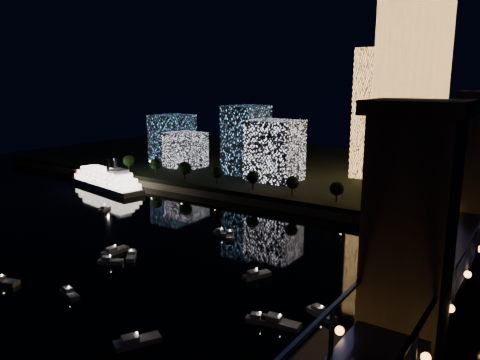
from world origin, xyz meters
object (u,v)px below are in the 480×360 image
object	(u,v)px
tower_cylindrical	(410,90)
riverboat	(104,179)
truss_bridge	(437,279)
tower_rectangular	(378,114)

from	to	relation	value
tower_cylindrical	riverboat	distance (m)	151.70
tower_cylindrical	truss_bridge	xyz separation A→B (m)	(40.76, -128.05, -32.44)
truss_bridge	riverboat	distance (m)	182.28
riverboat	truss_bridge	bearing A→B (deg)	-20.35
tower_cylindrical	tower_rectangular	bearing A→B (deg)	140.89
tower_cylindrical	truss_bridge	size ratio (longest dim) A/B	0.33
riverboat	tower_cylindrical	bearing A→B (deg)	26.53
truss_bridge	tower_cylindrical	bearing A→B (deg)	107.66
tower_cylindrical	truss_bridge	bearing A→B (deg)	-72.34
tower_cylindrical	riverboat	world-z (taller)	tower_cylindrical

